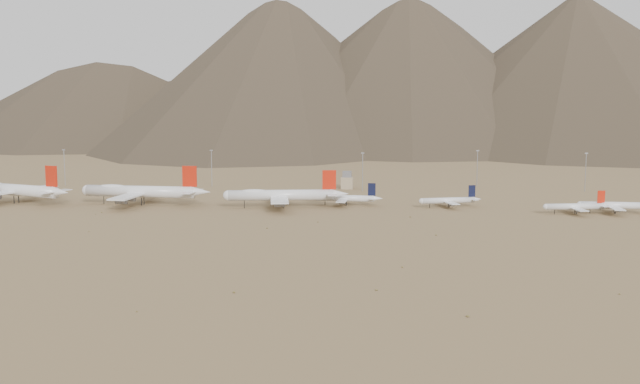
# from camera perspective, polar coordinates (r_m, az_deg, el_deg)

# --- Properties ---
(ground) EXTENTS (3000.00, 3000.00, 0.00)m
(ground) POSITION_cam_1_polar(r_m,az_deg,el_deg) (371.24, -3.66, -1.91)
(ground) COLOR #91734B
(ground) RESTS_ON ground
(mountain_ridge) EXTENTS (4400.00, 1000.00, 300.00)m
(mountain_ridge) POSITION_cam_1_polar(r_m,az_deg,el_deg) (1266.25, 3.15, 11.33)
(mountain_ridge) COLOR brown
(mountain_ridge) RESTS_ON ground
(widebody_west) EXTENTS (74.48, 59.44, 23.12)m
(widebody_west) POSITION_cam_1_polar(r_m,az_deg,el_deg) (451.77, -23.24, 0.17)
(widebody_west) COLOR white
(widebody_west) RESTS_ON ground
(widebody_centre) EXTENTS (77.46, 59.62, 23.00)m
(widebody_centre) POSITION_cam_1_polar(r_m,az_deg,el_deg) (420.41, -14.13, 0.05)
(widebody_centre) COLOR white
(widebody_centre) RESTS_ON ground
(widebody_east) EXTENTS (69.81, 54.53, 20.90)m
(widebody_east) POSITION_cam_1_polar(r_m,az_deg,el_deg) (397.90, -3.09, -0.24)
(widebody_east) COLOR white
(widebody_east) RESTS_ON ground
(narrowbody_a) EXTENTS (39.88, 28.70, 13.16)m
(narrowbody_a) POSITION_cam_1_polar(r_m,az_deg,el_deg) (406.27, 2.16, -0.50)
(narrowbody_a) COLOR white
(narrowbody_a) RESTS_ON ground
(narrowbody_b) EXTENTS (35.91, 26.68, 12.24)m
(narrowbody_b) POSITION_cam_1_polar(r_m,az_deg,el_deg) (405.73, 10.32, -0.66)
(narrowbody_b) COLOR white
(narrowbody_b) RESTS_ON ground
(narrowbody_c) EXTENTS (37.01, 27.05, 12.32)m
(narrowbody_c) POSITION_cam_1_polar(r_m,az_deg,el_deg) (399.22, 19.82, -1.10)
(narrowbody_c) COLOR white
(narrowbody_c) RESTS_ON ground
(narrowbody_d) EXTENTS (41.48, 29.63, 13.68)m
(narrowbody_d) POSITION_cam_1_polar(r_m,az_deg,el_deg) (408.12, 22.59, -0.99)
(narrowbody_d) COLOR white
(narrowbody_d) RESTS_ON ground
(control_tower) EXTENTS (8.00, 8.00, 12.00)m
(control_tower) POSITION_cam_1_polar(r_m,az_deg,el_deg) (485.41, 2.18, 0.89)
(control_tower) COLOR tan
(control_tower) RESTS_ON ground
(mast_far_west) EXTENTS (2.00, 0.60, 25.70)m
(mast_far_west) POSITION_cam_1_polar(r_m,az_deg,el_deg) (534.96, -19.77, 2.01)
(mast_far_west) COLOR gray
(mast_far_west) RESTS_ON ground
(mast_west) EXTENTS (2.00, 0.60, 25.70)m
(mast_west) POSITION_cam_1_polar(r_m,az_deg,el_deg) (503.08, -8.67, 2.05)
(mast_west) COLOR gray
(mast_west) RESTS_ON ground
(mast_centre) EXTENTS (2.00, 0.60, 25.70)m
(mast_centre) POSITION_cam_1_polar(r_m,az_deg,el_deg) (472.11, 3.43, 1.78)
(mast_centre) COLOR gray
(mast_centre) RESTS_ON ground
(mast_east) EXTENTS (2.00, 0.60, 25.70)m
(mast_east) POSITION_cam_1_polar(r_m,az_deg,el_deg) (506.56, 12.47, 2.00)
(mast_east) COLOR gray
(mast_east) RESTS_ON ground
(mast_far_east) EXTENTS (2.00, 0.60, 25.70)m
(mast_far_east) POSITION_cam_1_polar(r_m,az_deg,el_deg) (500.63, 20.48, 1.65)
(mast_far_east) COLOR gray
(mast_far_east) RESTS_ON ground
(desert_scrub) EXTENTS (439.42, 177.64, 0.82)m
(desert_scrub) POSITION_cam_1_polar(r_m,az_deg,el_deg) (273.20, 7.23, -5.19)
(desert_scrub) COLOR olive
(desert_scrub) RESTS_ON ground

